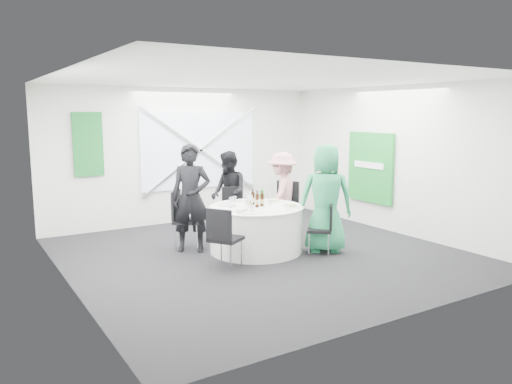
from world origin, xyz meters
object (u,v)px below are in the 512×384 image
chair_back_right (285,204)px  green_water_bottle (262,198)px  person_man_back_left (191,198)px  person_woman_green (326,198)px  banquet_table (256,229)px  chair_front_left (223,234)px  chair_front_right (324,225)px  clear_water_bottle (250,201)px  person_man_back (229,193)px  person_woman_pink (282,194)px  chair_back (235,208)px  chair_back_left (183,215)px

chair_back_right → green_water_bottle: size_ratio=3.37×
person_man_back_left → person_woman_green: (1.87, -1.19, 0.01)m
banquet_table → person_woman_green: person_woman_green is taller
chair_back_right → chair_front_left: chair_back_right is taller
chair_back_right → chair_front_right: (-0.22, -1.41, -0.11)m
person_man_back_left → clear_water_bottle: size_ratio=6.58×
banquet_table → person_man_back: (0.17, 1.25, 0.41)m
green_water_bottle → clear_water_bottle: bearing=-154.8°
person_man_back_left → person_woman_pink: 1.94m
person_woman_pink → clear_water_bottle: 1.42m
banquet_table → chair_back_right: bearing=32.2°
banquet_table → green_water_bottle: size_ratio=5.19×
chair_front_right → person_man_back: 2.13m
chair_back → green_water_bottle: (0.01, -0.92, 0.33)m
chair_back → person_man_back: (0.00, 0.23, 0.25)m
chair_back_right → green_water_bottle: bearing=-89.4°
person_man_back_left → chair_back_left: bearing=137.8°
chair_back_left → chair_front_left: bearing=-140.6°
chair_back → chair_front_left: bearing=-115.0°
chair_front_left → banquet_table: bearing=-90.0°
chair_back → chair_back_right: 0.96m
chair_front_left → green_water_bottle: size_ratio=3.11×
banquet_table → chair_back_right: 1.27m
clear_water_bottle → chair_back_right: bearing=30.9°
green_water_bottle → banquet_table: bearing=-151.1°
clear_water_bottle → person_woman_pink: bearing=33.8°
chair_back_left → green_water_bottle: green_water_bottle is taller
chair_front_right → person_woman_pink: 1.52m
banquet_table → chair_front_left: chair_front_left is taller
person_man_back_left → banquet_table: bearing=0.0°
chair_back_left → chair_front_left: 1.41m
person_man_back_left → person_woman_pink: bearing=37.1°
chair_back_right → person_man_back_left: bearing=-119.6°
chair_back → chair_front_right: size_ratio=1.12×
person_woman_green → green_water_bottle: (-0.79, 0.71, -0.02)m
person_woman_pink → green_water_bottle: (-0.85, -0.64, 0.10)m
chair_back → green_water_bottle: green_water_bottle is taller
banquet_table → person_woman_green: 1.26m
chair_back_right → person_man_back: bearing=-155.5°
chair_back_left → person_man_back: size_ratio=0.63×
chair_back_left → person_woman_pink: size_ratio=0.64×
person_man_back_left → person_man_back: size_ratio=1.13×
green_water_bottle → clear_water_bottle: 0.36m
person_woman_green → green_water_bottle: person_woman_green is taller
chair_front_right → chair_front_left: bearing=-51.9°
banquet_table → person_man_back: bearing=82.4°
person_woman_green → person_man_back_left: bearing=0.0°
clear_water_bottle → chair_back_left: bearing=134.2°
chair_front_right → green_water_bottle: (-0.66, 0.85, 0.39)m
chair_front_right → person_woman_green: person_woman_green is taller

